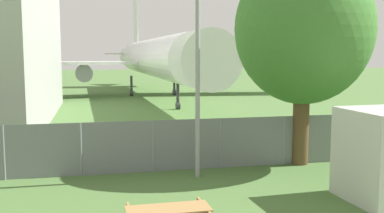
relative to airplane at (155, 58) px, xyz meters
The scene contains 4 objects.
perimeter_fence 29.31m from the airplane, 97.82° to the right, with size 56.07×0.07×1.89m.
airplane is the anchor object (origin of this frame).
tree_left_of_cabin 29.03m from the airplane, 86.44° to the right, with size 5.22×5.22×8.10m.
light_mast 30.06m from the airplane, 94.86° to the right, with size 0.44×0.44×9.27m.
Camera 1 is at (-2.05, -4.84, 4.28)m, focal length 42.00 mm.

